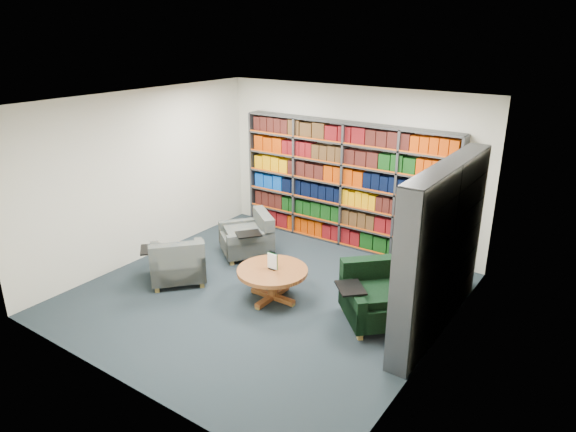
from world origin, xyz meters
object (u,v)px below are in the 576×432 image
Objects in this scene: chair_teal_front at (178,265)px; chair_green_right at (376,298)px; chair_teal_left at (251,238)px; coffee_table at (272,275)px.

chair_green_right is at bearing 14.36° from chair_teal_front.
chair_teal_front is (-0.26, -1.46, 0.00)m from chair_teal_left.
coffee_table is at bearing 14.73° from chair_teal_front.
chair_teal_front reaches higher than coffee_table.
chair_teal_front is (-2.96, -0.76, -0.02)m from chair_green_right.
coffee_table is at bearing -40.45° from chair_teal_left.
chair_green_right is (2.70, -0.70, 0.02)m from chair_teal_left.
chair_teal_left is 0.99× the size of chair_teal_front.
chair_teal_front is 1.56m from coffee_table.
chair_teal_left is at bearing 139.55° from coffee_table.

